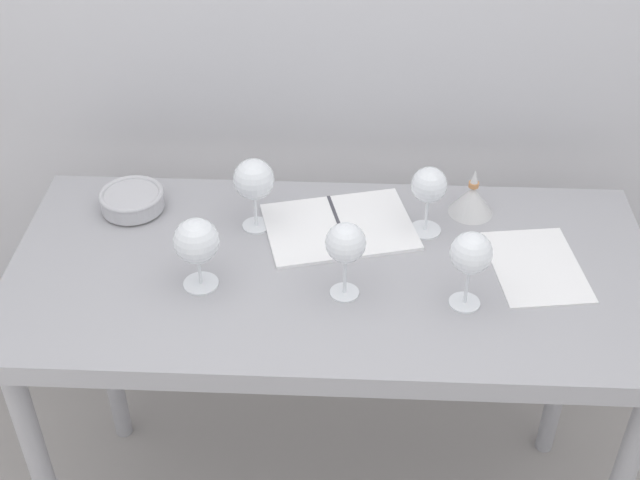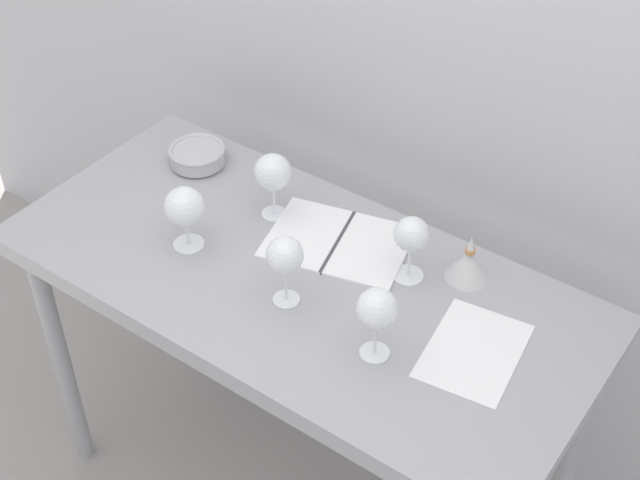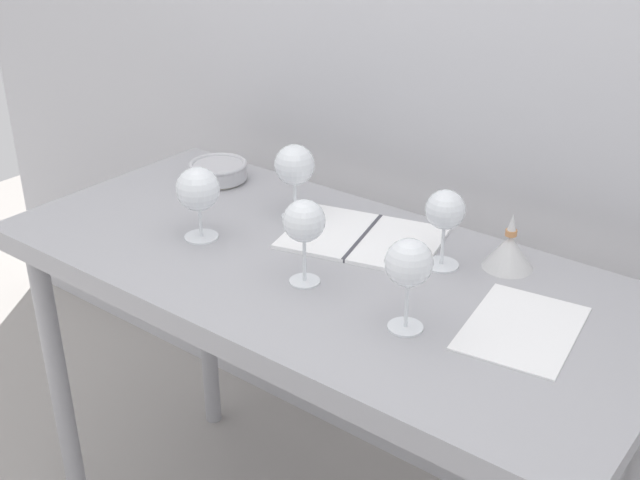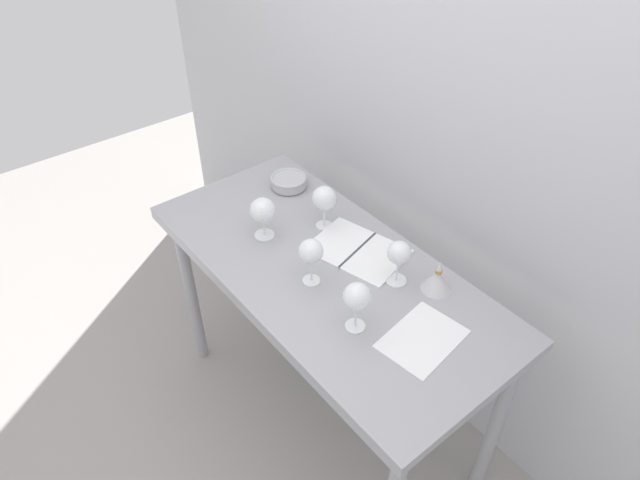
# 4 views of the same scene
# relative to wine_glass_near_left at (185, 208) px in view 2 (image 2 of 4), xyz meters

# --- Properties ---
(back_wall) EXTENTS (3.80, 0.04, 2.60)m
(back_wall) POSITION_rel_wine_glass_near_left_xyz_m (0.27, 0.57, 0.29)
(back_wall) COLOR #BABAC0
(back_wall) RESTS_ON ground_plane
(steel_counter) EXTENTS (1.40, 0.65, 0.90)m
(steel_counter) POSITION_rel_wine_glass_near_left_xyz_m (0.27, 0.07, -0.22)
(steel_counter) COLOR #9D9DA2
(steel_counter) RESTS_ON ground_plane
(wine_glass_near_left) EXTENTS (0.09, 0.09, 0.16)m
(wine_glass_near_left) POSITION_rel_wine_glass_near_left_xyz_m (0.00, 0.00, 0.00)
(wine_glass_near_left) COLOR white
(wine_glass_near_left) RESTS_ON steel_counter
(wine_glass_far_right) EXTENTS (0.08, 0.08, 0.17)m
(wine_glass_far_right) POSITION_rel_wine_glass_near_left_xyz_m (0.48, 0.21, 0.01)
(wine_glass_far_right) COLOR white
(wine_glass_far_right) RESTS_ON steel_counter
(wine_glass_far_left) EXTENTS (0.09, 0.09, 0.18)m
(wine_glass_far_left) POSITION_rel_wine_glass_near_left_xyz_m (0.10, 0.21, 0.01)
(wine_glass_far_left) COLOR white
(wine_glass_far_left) RESTS_ON steel_counter
(wine_glass_near_right) EXTENTS (0.09, 0.09, 0.18)m
(wine_glass_near_right) POSITION_rel_wine_glass_near_left_xyz_m (0.55, -0.04, 0.02)
(wine_glass_near_right) COLOR white
(wine_glass_near_right) RESTS_ON steel_counter
(wine_glass_near_center) EXTENTS (0.08, 0.08, 0.17)m
(wine_glass_near_center) POSITION_rel_wine_glass_near_left_xyz_m (0.30, -0.02, 0.02)
(wine_glass_near_center) COLOR white
(wine_glass_near_center) RESTS_ON steel_counter
(open_notebook) EXTENTS (0.38, 0.31, 0.01)m
(open_notebook) POSITION_rel_wine_glass_near_left_xyz_m (0.29, 0.21, -0.11)
(open_notebook) COLOR white
(open_notebook) RESTS_ON steel_counter
(tasting_sheet_upper) EXTENTS (0.22, 0.28, 0.00)m
(tasting_sheet_upper) POSITION_rel_wine_glass_near_left_xyz_m (0.71, 0.09, -0.11)
(tasting_sheet_upper) COLOR white
(tasting_sheet_upper) RESTS_ON steel_counter
(tasting_bowl) EXTENTS (0.15, 0.15, 0.05)m
(tasting_bowl) POSITION_rel_wine_glass_near_left_xyz_m (-0.20, 0.26, -0.08)
(tasting_bowl) COLOR beige
(tasting_bowl) RESTS_ON steel_counter
(decanter_funnel) EXTENTS (0.10, 0.10, 0.12)m
(decanter_funnel) POSITION_rel_wine_glass_near_left_xyz_m (0.59, 0.29, -0.07)
(decanter_funnel) COLOR silver
(decanter_funnel) RESTS_ON steel_counter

